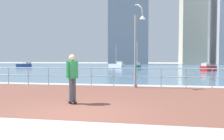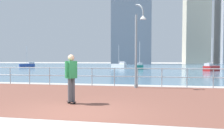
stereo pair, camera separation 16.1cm
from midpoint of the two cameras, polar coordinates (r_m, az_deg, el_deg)
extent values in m
plane|color=#ADAAA5|center=(46.07, 7.70, 0.62)|extent=(220.00, 220.00, 0.00)
cube|color=brown|center=(9.51, -2.84, -6.88)|extent=(28.00, 7.67, 0.01)
cube|color=slate|center=(58.02, 8.26, 1.02)|extent=(180.00, 88.00, 0.00)
cylinder|color=#9EADB7|center=(15.90, -24.79, -1.35)|extent=(0.05, 0.05, 1.08)
cylinder|color=#9EADB7|center=(15.13, -20.45, -1.46)|extent=(0.05, 0.05, 1.08)
cylinder|color=#9EADB7|center=(14.47, -15.68, -1.57)|extent=(0.05, 0.05, 1.08)
cylinder|color=#9EADB7|center=(13.91, -10.49, -1.68)|extent=(0.05, 0.05, 1.08)
cylinder|color=#9EADB7|center=(13.48, -4.92, -1.79)|extent=(0.05, 0.05, 1.08)
cylinder|color=#9EADB7|center=(13.18, 0.97, -1.88)|extent=(0.05, 0.05, 1.08)
cylinder|color=#9EADB7|center=(13.02, 7.06, -1.95)|extent=(0.05, 0.05, 1.08)
cylinder|color=#9EADB7|center=(13.02, 13.23, -2.00)|extent=(0.05, 0.05, 1.08)
cylinder|color=#9EADB7|center=(13.16, 19.33, -2.03)|extent=(0.05, 0.05, 1.08)
cylinder|color=#9EADB7|center=(13.45, 25.23, -2.03)|extent=(0.05, 0.05, 1.08)
cylinder|color=#9EADB7|center=(13.15, 0.97, 0.47)|extent=(25.20, 0.06, 0.06)
cylinder|color=#9EADB7|center=(13.17, 0.97, -1.64)|extent=(25.20, 0.06, 0.06)
cylinder|color=gray|center=(12.47, 6.60, -4.18)|extent=(0.19, 0.19, 0.20)
cylinder|color=gray|center=(12.40, 6.65, 4.79)|extent=(0.12, 0.12, 4.09)
cylinder|color=gray|center=(12.71, 6.97, 16.54)|extent=(0.19, 0.19, 0.11)
cylinder|color=gray|center=(12.59, 7.46, 16.46)|extent=(0.20, 0.19, 0.15)
cylinder|color=gray|center=(12.48, 7.89, 16.18)|extent=(0.19, 0.19, 0.18)
cylinder|color=gray|center=(12.38, 8.23, 15.72)|extent=(0.18, 0.17, 0.19)
cylinder|color=gray|center=(12.31, 8.44, 15.12)|extent=(0.15, 0.15, 0.19)
cylinder|color=gray|center=(12.26, 8.51, 14.43)|extent=(0.12, 0.12, 0.17)
cone|color=silver|center=(12.22, 8.50, 13.51)|extent=(0.36, 0.36, 0.22)
cylinder|color=black|center=(8.11, -10.78, -8.39)|extent=(0.07, 0.05, 0.06)
cylinder|color=black|center=(8.16, -10.37, -8.31)|extent=(0.07, 0.05, 0.06)
cylinder|color=black|center=(7.92, -9.54, -8.64)|extent=(0.07, 0.05, 0.06)
cylinder|color=black|center=(7.97, -9.13, -8.56)|extent=(0.07, 0.05, 0.06)
cube|color=black|center=(8.03, -9.96, -8.12)|extent=(0.41, 0.28, 0.02)
cylinder|color=#4C4C51|center=(7.91, -10.42, -5.17)|extent=(0.18, 0.18, 0.83)
cylinder|color=#4C4C51|center=(8.02, -9.56, -5.06)|extent=(0.18, 0.18, 0.83)
cube|color=#2D8C4C|center=(7.90, -10.03, 0.10)|extent=(0.37, 0.41, 0.62)
cylinder|color=#2D8C4C|center=(7.75, -11.29, 0.15)|extent=(0.12, 0.12, 0.59)
cylinder|color=#2D8C4C|center=(8.05, -8.81, 0.27)|extent=(0.12, 0.12, 0.59)
sphere|color=#DBAD89|center=(7.89, -10.05, 3.18)|extent=(0.23, 0.23, 0.23)
cube|color=white|center=(47.80, 1.87, 1.16)|extent=(3.58, 2.43, 0.74)
cube|color=silver|center=(47.23, 2.92, 1.84)|extent=(1.44, 1.20, 0.41)
cylinder|color=silver|center=(47.80, 1.87, 4.07)|extent=(0.08, 0.08, 4.11)
cylinder|color=silver|center=(47.38, 2.64, 2.19)|extent=(1.44, 0.71, 0.07)
cube|color=#284799|center=(53.97, -21.25, 1.13)|extent=(3.22, 2.96, 0.72)
cube|color=silver|center=(54.13, -20.21, 1.75)|extent=(1.39, 1.33, 0.40)
cylinder|color=silver|center=(53.97, -21.29, 3.63)|extent=(0.08, 0.08, 3.98)
cylinder|color=silver|center=(54.08, -20.50, 2.04)|extent=(1.19, 1.02, 0.06)
cube|color=#B21E1E|center=(34.80, 24.68, 0.38)|extent=(2.89, 3.36, 0.73)
cube|color=silver|center=(33.84, 24.03, 1.29)|extent=(1.33, 1.42, 0.41)
cylinder|color=silver|center=(34.80, 24.75, 4.32)|extent=(0.08, 0.08, 4.05)
cylinder|color=silver|center=(34.09, 24.22, 1.78)|extent=(0.97, 1.26, 0.06)
cube|color=#197266|center=(38.26, 7.34, 0.77)|extent=(1.44, 3.51, 0.73)
cube|color=silver|center=(37.22, 7.44, 1.60)|extent=(0.87, 1.31, 0.41)
cylinder|color=silver|center=(38.25, 7.36, 4.37)|extent=(0.08, 0.08, 4.07)
cylinder|color=silver|center=(37.49, 7.42, 2.04)|extent=(0.24, 1.54, 0.07)
cube|color=slate|center=(86.29, 5.42, 15.24)|extent=(14.38, 12.56, 40.96)
cube|color=#B2AD99|center=(111.11, 21.11, 11.72)|extent=(10.36, 13.45, 39.05)
camera|label=1|loc=(0.08, -89.55, 0.02)|focal=35.01mm
camera|label=2|loc=(0.08, 90.45, -0.02)|focal=35.01mm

